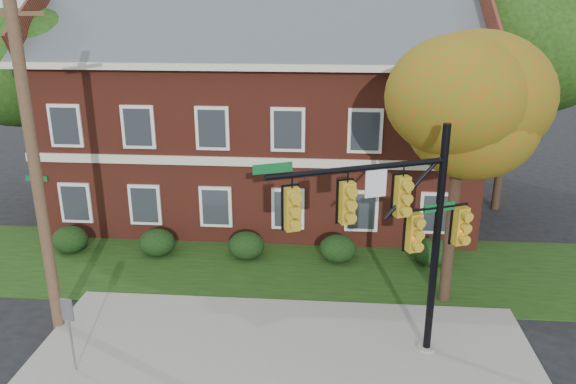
# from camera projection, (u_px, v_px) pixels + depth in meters

# --- Properties ---
(ground) EXTENTS (120.00, 120.00, 0.00)m
(ground) POSITION_uv_depth(u_px,v_px,m) (283.00, 368.00, 15.20)
(ground) COLOR black
(ground) RESTS_ON ground
(sidewalk) EXTENTS (14.00, 5.00, 0.08)m
(sidewalk) POSITION_uv_depth(u_px,v_px,m) (286.00, 345.00, 16.13)
(sidewalk) COLOR gray
(sidewalk) RESTS_ON ground
(grass_strip) EXTENTS (30.00, 6.00, 0.04)m
(grass_strip) POSITION_uv_depth(u_px,v_px,m) (297.00, 267.00, 20.85)
(grass_strip) COLOR #193811
(grass_strip) RESTS_ON ground
(apartment_building) EXTENTS (18.80, 8.80, 9.74)m
(apartment_building) POSITION_uv_depth(u_px,v_px,m) (262.00, 105.00, 25.01)
(apartment_building) COLOR maroon
(apartment_building) RESTS_ON ground
(hedge_far_left) EXTENTS (1.40, 1.26, 1.05)m
(hedge_far_left) POSITION_uv_depth(u_px,v_px,m) (70.00, 239.00, 22.04)
(hedge_far_left) COLOR black
(hedge_far_left) RESTS_ON ground
(hedge_left) EXTENTS (1.40, 1.26, 1.05)m
(hedge_left) POSITION_uv_depth(u_px,v_px,m) (157.00, 242.00, 21.77)
(hedge_left) COLOR black
(hedge_left) RESTS_ON ground
(hedge_center) EXTENTS (1.40, 1.26, 1.05)m
(hedge_center) POSITION_uv_depth(u_px,v_px,m) (246.00, 245.00, 21.50)
(hedge_center) COLOR black
(hedge_center) RESTS_ON ground
(hedge_right) EXTENTS (1.40, 1.26, 1.05)m
(hedge_right) POSITION_uv_depth(u_px,v_px,m) (338.00, 249.00, 21.23)
(hedge_right) COLOR black
(hedge_right) RESTS_ON ground
(hedge_far_right) EXTENTS (1.40, 1.26, 1.05)m
(hedge_far_right) POSITION_uv_depth(u_px,v_px,m) (432.00, 252.00, 20.97)
(hedge_far_right) COLOR black
(hedge_far_right) RESTS_ON ground
(tree_near_right) EXTENTS (4.50, 4.25, 8.58)m
(tree_near_right) POSITION_uv_depth(u_px,v_px,m) (473.00, 101.00, 16.28)
(tree_near_right) COLOR black
(tree_near_right) RESTS_ON ground
(tree_left_rear) EXTENTS (5.40, 5.10, 8.88)m
(tree_left_rear) POSITION_uv_depth(u_px,v_px,m) (34.00, 68.00, 24.15)
(tree_left_rear) COLOR black
(tree_left_rear) RESTS_ON ground
(tree_right_rear) EXTENTS (6.30, 5.95, 10.62)m
(tree_right_rear) POSITION_uv_depth(u_px,v_px,m) (526.00, 33.00, 23.93)
(tree_right_rear) COLOR black
(tree_right_rear) RESTS_ON ground
(tree_far_rear) EXTENTS (6.84, 6.46, 11.52)m
(tree_far_rear) POSITION_uv_depth(u_px,v_px,m) (302.00, 11.00, 31.04)
(tree_far_rear) COLOR black
(tree_far_rear) RESTS_ON ground
(traffic_signal) EXTENTS (5.48, 2.43, 6.56)m
(traffic_signal) POSITION_uv_depth(u_px,v_px,m) (398.00, 223.00, 14.26)
(traffic_signal) COLOR gray
(traffic_signal) RESTS_ON ground
(utility_pole) EXTENTS (1.45, 0.72, 9.88)m
(utility_pole) POSITION_uv_depth(u_px,v_px,m) (35.00, 169.00, 15.52)
(utility_pole) COLOR brown
(utility_pole) RESTS_ON ground
(sign_post) EXTENTS (0.32, 0.09, 2.21)m
(sign_post) POSITION_uv_depth(u_px,v_px,m) (69.00, 323.00, 14.53)
(sign_post) COLOR slate
(sign_post) RESTS_ON ground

